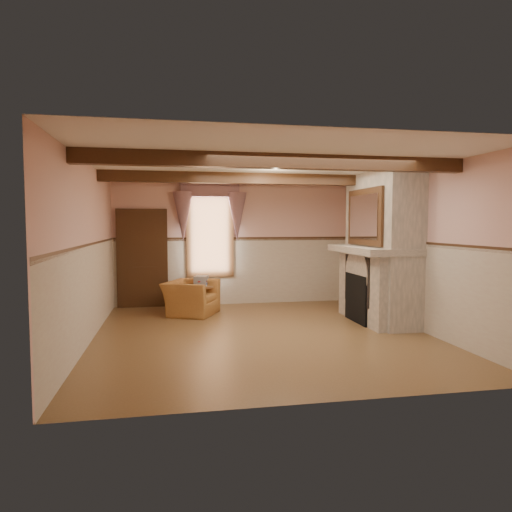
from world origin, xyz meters
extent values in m
cube|color=brown|center=(0.00, 0.00, 0.00)|extent=(5.50, 6.00, 0.01)
cube|color=silver|center=(0.00, 0.00, 2.80)|extent=(5.50, 6.00, 0.01)
cube|color=#DCA698|center=(0.00, 3.00, 1.40)|extent=(5.50, 0.02, 2.80)
cube|color=#DCA698|center=(0.00, -3.00, 1.40)|extent=(5.50, 0.02, 2.80)
cube|color=#DCA698|center=(-2.75, 0.00, 1.40)|extent=(0.02, 6.00, 2.80)
cube|color=#DCA698|center=(2.75, 0.00, 1.40)|extent=(0.02, 6.00, 2.80)
cube|color=black|center=(2.00, 0.60, 0.45)|extent=(0.20, 0.95, 0.90)
imported|color=#9E662D|center=(-1.08, 1.91, 0.34)|extent=(1.28, 1.34, 0.68)
cylinder|color=brown|center=(-0.86, 2.20, 0.28)|extent=(0.68, 0.68, 0.55)
cube|color=#B7AD8C|center=(-0.86, 2.21, 0.65)|extent=(0.34, 0.38, 0.20)
cube|color=silver|center=(-0.86, 2.70, 0.30)|extent=(0.71, 0.21, 0.60)
imported|color=brown|center=(2.24, 0.75, 1.47)|extent=(0.38, 0.38, 0.09)
cube|color=black|center=(2.24, 1.11, 1.52)|extent=(0.14, 0.24, 0.20)
cylinder|color=gold|center=(2.24, 1.01, 1.56)|extent=(0.11, 0.11, 0.28)
cylinder|color=maroon|center=(2.24, -0.16, 1.50)|extent=(0.06, 0.06, 0.16)
cylinder|color=yellow|center=(2.24, 0.26, 1.48)|extent=(0.06, 0.06, 0.12)
cube|color=gray|center=(2.42, 0.60, 1.40)|extent=(0.85, 2.00, 2.80)
cube|color=gray|center=(2.24, 0.60, 1.36)|extent=(1.05, 2.05, 0.12)
cube|color=silver|center=(2.06, 0.60, 1.97)|extent=(0.06, 1.44, 1.04)
cube|color=black|center=(-2.10, 2.94, 1.05)|extent=(1.10, 0.10, 2.10)
cube|color=white|center=(-0.60, 2.97, 1.65)|extent=(1.06, 0.08, 2.02)
cube|color=gray|center=(-0.60, 2.88, 2.25)|extent=(1.30, 0.14, 1.40)
cube|color=black|center=(0.00, -1.20, 2.70)|extent=(5.50, 0.18, 0.20)
cube|color=black|center=(0.00, 1.20, 2.70)|extent=(5.50, 0.18, 0.20)
camera|label=1|loc=(-1.49, -7.37, 1.84)|focal=32.00mm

